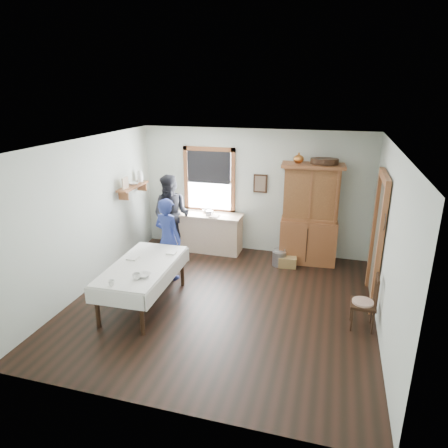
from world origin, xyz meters
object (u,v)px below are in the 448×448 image
object	(u,v)px
figure_dark	(172,218)
spindle_chair	(364,302)
china_hutch	(310,215)
dining_table	(144,284)
wicker_basket	(287,262)
work_counter	(209,232)
woman_blue	(168,242)
pail	(279,258)

from	to	relation	value
figure_dark	spindle_chair	bearing A→B (deg)	-24.38
china_hutch	spindle_chair	bearing A→B (deg)	-69.71
dining_table	wicker_basket	size ratio (longest dim) A/B	5.13
work_counter	china_hutch	xyz separation A→B (m)	(2.19, -0.03, 0.61)
spindle_chair	woman_blue	world-z (taller)	woman_blue
work_counter	spindle_chair	world-z (taller)	spindle_chair
figure_dark	pail	bearing A→B (deg)	1.31
china_hutch	figure_dark	xyz separation A→B (m)	(-2.92, -0.31, -0.23)
woman_blue	pail	bearing A→B (deg)	-132.83
woman_blue	figure_dark	distance (m)	1.23
wicker_basket	woman_blue	world-z (taller)	woman_blue
china_hutch	wicker_basket	size ratio (longest dim) A/B	5.74
china_hutch	pail	bearing A→B (deg)	-151.19
wicker_basket	woman_blue	distance (m)	2.49
dining_table	work_counter	bearing A→B (deg)	82.87
spindle_chair	woman_blue	bearing A→B (deg)	169.31
pail	dining_table	bearing A→B (deg)	-131.96
china_hutch	spindle_chair	size ratio (longest dim) A/B	2.36
china_hutch	pail	size ratio (longest dim) A/B	6.91
spindle_chair	wicker_basket	bearing A→B (deg)	127.88
woman_blue	figure_dark	size ratio (longest dim) A/B	0.91
wicker_basket	woman_blue	size ratio (longest dim) A/B	0.25
pail	figure_dark	world-z (taller)	figure_dark
wicker_basket	spindle_chair	bearing A→B (deg)	-54.23
pail	china_hutch	bearing A→B (deg)	32.52
spindle_chair	woman_blue	distance (m)	3.62
woman_blue	dining_table	bearing A→B (deg)	107.30
work_counter	spindle_chair	bearing A→B (deg)	-34.90
woman_blue	wicker_basket	bearing A→B (deg)	-135.40
spindle_chair	wicker_basket	distance (m)	2.37
china_hutch	dining_table	world-z (taller)	china_hutch
wicker_basket	work_counter	bearing A→B (deg)	167.66
work_counter	wicker_basket	world-z (taller)	work_counter
spindle_chair	wicker_basket	world-z (taller)	spindle_chair
figure_dark	wicker_basket	bearing A→B (deg)	0.83
china_hutch	figure_dark	bearing A→B (deg)	-177.67
china_hutch	dining_table	xyz separation A→B (m)	(-2.51, -2.54, -0.67)
work_counter	dining_table	xyz separation A→B (m)	(-0.32, -2.57, -0.06)
spindle_chair	wicker_basket	size ratio (longest dim) A/B	2.43
pail	wicker_basket	world-z (taller)	pail
wicker_basket	figure_dark	bearing A→B (deg)	178.71
pail	woman_blue	distance (m)	2.35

